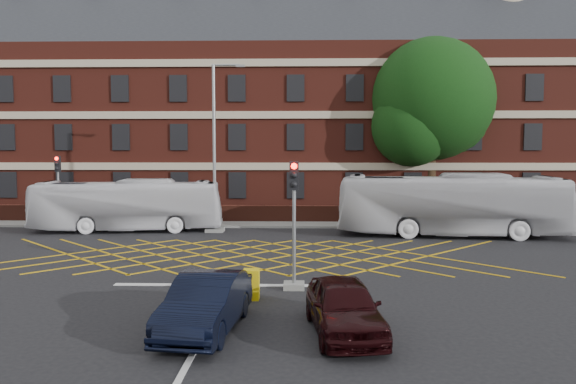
{
  "coord_description": "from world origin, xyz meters",
  "views": [
    {
      "loc": [
        2.51,
        -22.42,
        4.68
      ],
      "look_at": [
        1.87,
        1.5,
        2.85
      ],
      "focal_mm": 35.0,
      "sensor_mm": 36.0,
      "label": 1
    }
  ],
  "objects_px": {
    "car_maroon": "(344,306)",
    "traffic_light_far": "(59,198)",
    "utility_cabinet": "(251,284)",
    "car_navy": "(206,303)",
    "direction_signs": "(57,203)",
    "bus_left": "(128,205)",
    "traffic_light_near": "(294,237)",
    "bus_right": "(451,205)",
    "street_lamp": "(216,174)",
    "deciduous_tree": "(431,108)"
  },
  "relations": [
    {
      "from": "car_maroon",
      "to": "traffic_light_far",
      "type": "relative_size",
      "value": 0.97
    },
    {
      "from": "traffic_light_far",
      "to": "utility_cabinet",
      "type": "height_order",
      "value": "traffic_light_far"
    },
    {
      "from": "car_navy",
      "to": "direction_signs",
      "type": "bearing_deg",
      "value": 129.01
    },
    {
      "from": "bus_left",
      "to": "car_maroon",
      "type": "distance_m",
      "value": 20.83
    },
    {
      "from": "traffic_light_near",
      "to": "utility_cabinet",
      "type": "distance_m",
      "value": 2.3
    },
    {
      "from": "bus_right",
      "to": "car_navy",
      "type": "distance_m",
      "value": 19.25
    },
    {
      "from": "bus_left",
      "to": "traffic_light_near",
      "type": "bearing_deg",
      "value": -148.69
    },
    {
      "from": "bus_left",
      "to": "car_maroon",
      "type": "relative_size",
      "value": 2.57
    },
    {
      "from": "car_maroon",
      "to": "car_navy",
      "type": "bearing_deg",
      "value": 171.76
    },
    {
      "from": "street_lamp",
      "to": "utility_cabinet",
      "type": "distance_m",
      "value": 14.94
    },
    {
      "from": "car_navy",
      "to": "deciduous_tree",
      "type": "relative_size",
      "value": 0.36
    },
    {
      "from": "street_lamp",
      "to": "utility_cabinet",
      "type": "xyz_separation_m",
      "value": [
        3.32,
        -14.3,
        -2.8
      ]
    },
    {
      "from": "deciduous_tree",
      "to": "street_lamp",
      "type": "height_order",
      "value": "deciduous_tree"
    },
    {
      "from": "bus_right",
      "to": "direction_signs",
      "type": "distance_m",
      "value": 23.19
    },
    {
      "from": "car_navy",
      "to": "traffic_light_near",
      "type": "height_order",
      "value": "traffic_light_near"
    },
    {
      "from": "bus_right",
      "to": "car_maroon",
      "type": "relative_size",
      "value": 2.93
    },
    {
      "from": "bus_left",
      "to": "street_lamp",
      "type": "relative_size",
      "value": 1.13
    },
    {
      "from": "bus_right",
      "to": "car_navy",
      "type": "bearing_deg",
      "value": 153.07
    },
    {
      "from": "car_navy",
      "to": "utility_cabinet",
      "type": "distance_m",
      "value": 3.21
    },
    {
      "from": "bus_left",
      "to": "traffic_light_near",
      "type": "distance_m",
      "value": 16.28
    },
    {
      "from": "bus_right",
      "to": "utility_cabinet",
      "type": "relative_size",
      "value": 12.85
    },
    {
      "from": "bus_right",
      "to": "street_lamp",
      "type": "distance_m",
      "value": 13.06
    },
    {
      "from": "bus_left",
      "to": "street_lamp",
      "type": "xyz_separation_m",
      "value": [
        5.08,
        -0.15,
        1.79
      ]
    },
    {
      "from": "car_maroon",
      "to": "direction_signs",
      "type": "distance_m",
      "value": 25.3
    },
    {
      "from": "utility_cabinet",
      "to": "traffic_light_near",
      "type": "bearing_deg",
      "value": 46.42
    },
    {
      "from": "car_navy",
      "to": "street_lamp",
      "type": "height_order",
      "value": "street_lamp"
    },
    {
      "from": "traffic_light_far",
      "to": "bus_right",
      "type": "bearing_deg",
      "value": -7.17
    },
    {
      "from": "car_maroon",
      "to": "traffic_light_near",
      "type": "distance_m",
      "value": 4.87
    },
    {
      "from": "bus_left",
      "to": "bus_right",
      "type": "bearing_deg",
      "value": -99.73
    },
    {
      "from": "bus_right",
      "to": "street_lamp",
      "type": "xyz_separation_m",
      "value": [
        -12.9,
        1.25,
        1.58
      ]
    },
    {
      "from": "car_maroon",
      "to": "traffic_light_near",
      "type": "bearing_deg",
      "value": 99.99
    },
    {
      "from": "traffic_light_near",
      "to": "street_lamp",
      "type": "bearing_deg",
      "value": 109.72
    },
    {
      "from": "car_maroon",
      "to": "utility_cabinet",
      "type": "bearing_deg",
      "value": 123.4
    },
    {
      "from": "deciduous_tree",
      "to": "traffic_light_near",
      "type": "xyz_separation_m",
      "value": [
        -9.02,
        -20.23,
        -5.73
      ]
    },
    {
      "from": "deciduous_tree",
      "to": "utility_cabinet",
      "type": "distance_m",
      "value": 24.96
    },
    {
      "from": "car_maroon",
      "to": "traffic_light_far",
      "type": "bearing_deg",
      "value": 123.0
    },
    {
      "from": "bus_right",
      "to": "traffic_light_near",
      "type": "relative_size",
      "value": 2.84
    },
    {
      "from": "street_lamp",
      "to": "bus_right",
      "type": "bearing_deg",
      "value": -5.52
    },
    {
      "from": "car_navy",
      "to": "traffic_light_far",
      "type": "xyz_separation_m",
      "value": [
        -12.13,
        18.97,
        1.04
      ]
    },
    {
      "from": "utility_cabinet",
      "to": "car_maroon",
      "type": "bearing_deg",
      "value": -50.2
    },
    {
      "from": "bus_right",
      "to": "car_navy",
      "type": "relative_size",
      "value": 2.75
    },
    {
      "from": "street_lamp",
      "to": "utility_cabinet",
      "type": "height_order",
      "value": "street_lamp"
    },
    {
      "from": "bus_left",
      "to": "traffic_light_near",
      "type": "height_order",
      "value": "traffic_light_near"
    },
    {
      "from": "bus_left",
      "to": "deciduous_tree",
      "type": "distance_m",
      "value": 20.93
    },
    {
      "from": "car_maroon",
      "to": "utility_cabinet",
      "type": "xyz_separation_m",
      "value": [
        -2.65,
        3.19,
        -0.23
      ]
    },
    {
      "from": "car_navy",
      "to": "bus_right",
      "type": "bearing_deg",
      "value": 63.36
    },
    {
      "from": "bus_left",
      "to": "direction_signs",
      "type": "distance_m",
      "value": 5.33
    },
    {
      "from": "traffic_light_far",
      "to": "car_maroon",
      "type": "bearing_deg",
      "value": -50.6
    },
    {
      "from": "bus_left",
      "to": "traffic_light_far",
      "type": "distance_m",
      "value": 4.85
    },
    {
      "from": "street_lamp",
      "to": "direction_signs",
      "type": "distance_m",
      "value": 10.43
    }
  ]
}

